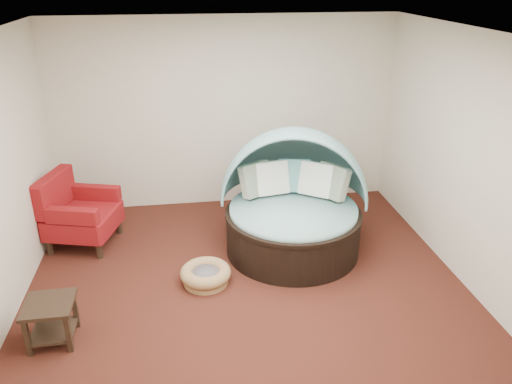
{
  "coord_description": "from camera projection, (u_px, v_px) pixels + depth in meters",
  "views": [
    {
      "loc": [
        -0.61,
        -4.65,
        3.35
      ],
      "look_at": [
        0.17,
        0.6,
        0.97
      ],
      "focal_mm": 35.0,
      "sensor_mm": 36.0,
      "label": 1
    }
  ],
  "objects": [
    {
      "name": "side_table",
      "position": [
        51.0,
        316.0,
        4.82
      ],
      "size": [
        0.46,
        0.46,
        0.44
      ],
      "rotation": [
        0.0,
        0.0,
        0.0
      ],
      "color": "black",
      "rests_on": "floor"
    },
    {
      "name": "wall_front",
      "position": [
        306.0,
        346.0,
        2.82
      ],
      "size": [
        5.0,
        0.0,
        5.0
      ],
      "primitive_type": "plane",
      "rotation": [
        -1.57,
        0.0,
        0.0
      ],
      "color": "beige",
      "rests_on": "floor"
    },
    {
      "name": "red_armchair",
      "position": [
        78.0,
        213.0,
        6.5
      ],
      "size": [
        1.03,
        1.03,
        0.98
      ],
      "rotation": [
        0.0,
        0.0,
        -0.28
      ],
      "color": "black",
      "rests_on": "floor"
    },
    {
      "name": "floor",
      "position": [
        249.0,
        293.0,
        5.65
      ],
      "size": [
        5.0,
        5.0,
        0.0
      ],
      "primitive_type": "plane",
      "color": "#491E15",
      "rests_on": "ground"
    },
    {
      "name": "wall_right",
      "position": [
        476.0,
        166.0,
        5.42
      ],
      "size": [
        0.0,
        5.0,
        5.0
      ],
      "primitive_type": "plane",
      "rotation": [
        1.57,
        0.0,
        -1.57
      ],
      "color": "beige",
      "rests_on": "floor"
    },
    {
      "name": "pet_basket",
      "position": [
        206.0,
        275.0,
        5.8
      ],
      "size": [
        0.64,
        0.64,
        0.21
      ],
      "rotation": [
        0.0,
        0.0,
        -0.09
      ],
      "color": "olive",
      "rests_on": "floor"
    },
    {
      "name": "wall_back",
      "position": [
        226.0,
        114.0,
        7.34
      ],
      "size": [
        5.0,
        0.0,
        5.0
      ],
      "primitive_type": "plane",
      "rotation": [
        1.57,
        0.0,
        0.0
      ],
      "color": "beige",
      "rests_on": "floor"
    },
    {
      "name": "canopy_daybed",
      "position": [
        294.0,
        196.0,
        6.31
      ],
      "size": [
        2.1,
        2.05,
        1.58
      ],
      "rotation": [
        0.0,
        0.0,
        -0.22
      ],
      "color": "black",
      "rests_on": "floor"
    },
    {
      "name": "ceiling",
      "position": [
        247.0,
        36.0,
        4.51
      ],
      "size": [
        5.0,
        5.0,
        0.0
      ],
      "primitive_type": "plane",
      "rotation": [
        3.14,
        0.0,
        0.0
      ],
      "color": "white",
      "rests_on": "wall_back"
    }
  ]
}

